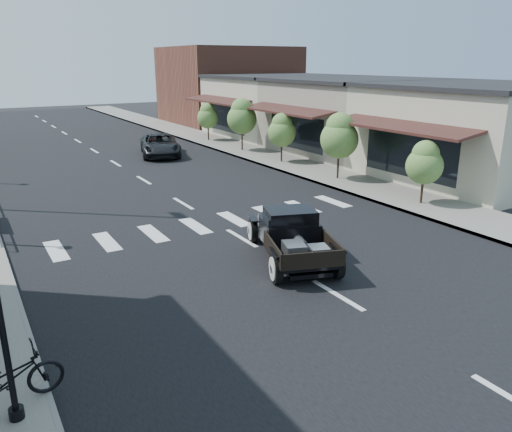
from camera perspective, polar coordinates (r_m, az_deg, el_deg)
ground at (r=15.29m, az=2.02°, el=-4.80°), size 120.00×120.00×0.00m
road at (r=28.54m, az=-14.64°, el=5.14°), size 14.00×80.00×0.02m
road_markings at (r=23.90m, az=-11.14°, el=3.05°), size 12.00×60.00×0.06m
sidewalk_right at (r=31.90m, az=0.18°, el=7.06°), size 3.00×80.00×0.15m
storefront_near at (r=27.95m, az=24.22°, el=8.61°), size 10.00×9.00×4.50m
storefront_mid at (r=33.88m, az=11.63°, el=11.03°), size 10.00×9.00×4.50m
storefront_far at (r=40.94m, az=2.97°, el=12.38°), size 10.00×9.00×4.50m
far_building_right at (r=49.69m, az=-3.16°, el=14.69°), size 11.00×10.00×7.00m
lamp_post_a at (r=8.72m, az=-27.17°, el=-10.46°), size 0.36×0.36×3.64m
small_tree_a at (r=21.42m, az=18.62°, el=4.66°), size 1.49×1.49×2.49m
small_tree_b at (r=25.05m, az=9.46°, el=7.79°), size 1.87×1.87×3.12m
small_tree_c at (r=29.06m, az=2.96°, el=8.85°), size 1.61×1.61×2.68m
small_tree_d at (r=32.95m, az=-1.62°, el=10.33°), size 1.93×1.93×3.21m
small_tree_e at (r=37.48m, az=-5.51°, el=10.63°), size 1.55×1.55×2.59m
hotrod_pickup at (r=14.94m, az=4.10°, el=-2.17°), size 3.46×4.95×1.56m
second_car at (r=32.26m, az=-10.91°, el=7.96°), size 3.55×5.36×1.37m
motorcycle at (r=9.74m, az=-26.64°, el=-16.43°), size 1.90×0.80×0.97m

